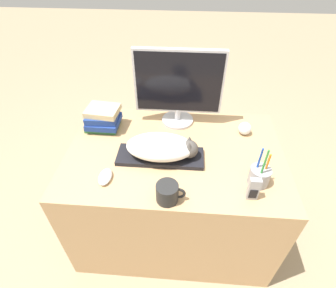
{
  "coord_description": "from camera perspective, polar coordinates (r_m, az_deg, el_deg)",
  "views": [
    {
      "loc": [
        0.04,
        -0.65,
        1.66
      ],
      "look_at": [
        -0.04,
        0.37,
        0.77
      ],
      "focal_mm": 28.0,
      "sensor_mm": 36.0,
      "label": 1
    }
  ],
  "objects": [
    {
      "name": "book_stack",
      "position": [
        1.57,
        -13.98,
        5.49
      ],
      "size": [
        0.2,
        0.17,
        0.13
      ],
      "color": "#2D6B38",
      "rests_on": "desk"
    },
    {
      "name": "cat",
      "position": [
        1.31,
        -1.06,
        -0.65
      ],
      "size": [
        0.36,
        0.19,
        0.11
      ],
      "color": "white",
      "rests_on": "keyboard"
    },
    {
      "name": "monitor",
      "position": [
        1.49,
        2.47,
        12.6
      ],
      "size": [
        0.49,
        0.19,
        0.45
      ],
      "color": "#B7B7BC",
      "rests_on": "desk"
    },
    {
      "name": "coffee_mug",
      "position": [
        1.16,
        -0.05,
        -10.54
      ],
      "size": [
        0.13,
        0.1,
        0.09
      ],
      "color": "black",
      "rests_on": "desk"
    },
    {
      "name": "keyboard",
      "position": [
        1.36,
        -1.69,
        -2.74
      ],
      "size": [
        0.45,
        0.15,
        0.02
      ],
      "color": "black",
      "rests_on": "desk"
    },
    {
      "name": "computer_mouse",
      "position": [
        1.29,
        -13.52,
        -6.93
      ],
      "size": [
        0.06,
        0.11,
        0.03
      ],
      "color": "silver",
      "rests_on": "desk"
    },
    {
      "name": "baseball",
      "position": [
        1.56,
        16.37,
        3.28
      ],
      "size": [
        0.07,
        0.07,
        0.07
      ],
      "color": "silver",
      "rests_on": "desk"
    },
    {
      "name": "phone",
      "position": [
        1.21,
        18.11,
        -9.3
      ],
      "size": [
        0.05,
        0.03,
        0.12
      ],
      "color": "#99999E",
      "rests_on": "desk"
    },
    {
      "name": "pen_cup",
      "position": [
        1.28,
        19.27,
        -6.53
      ],
      "size": [
        0.1,
        0.1,
        0.23
      ],
      "color": "#939399",
      "rests_on": "desk"
    },
    {
      "name": "desk",
      "position": [
        1.66,
        1.31,
        -10.51
      ],
      "size": [
        1.16,
        0.76,
        0.71
      ],
      "color": "tan",
      "rests_on": "ground_plane"
    },
    {
      "name": "ground_plane",
      "position": [
        1.78,
        0.3,
        -27.41
      ],
      "size": [
        12.0,
        12.0,
        0.0
      ],
      "primitive_type": "plane",
      "color": "#998466"
    }
  ]
}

